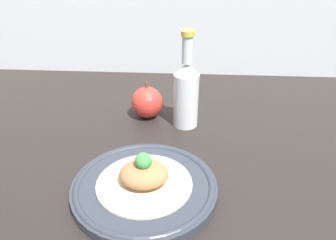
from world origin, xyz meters
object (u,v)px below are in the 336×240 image
Objects in this scene: plate at (145,187)px; apple at (147,102)px; plated_food at (144,176)px; cider_bottle at (186,92)px.

plate is 2.76× the size of apple.
apple reaches higher than plated_food.
plated_food is 28.54cm from cider_bottle.
cider_bottle is at bearing 74.80° from plate.
cider_bottle reaches higher than apple.
plated_food is at bearing 180.00° from plate.
plate is 29.19cm from cider_bottle.
apple is (-3.19, 30.78, 0.33)cm from plated_food.
cider_bottle is 12.31cm from apple.
plated_food is at bearing -105.20° from cider_bottle.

